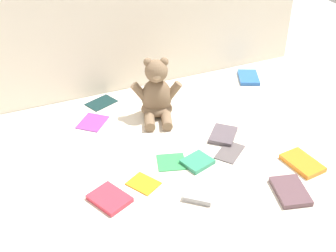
% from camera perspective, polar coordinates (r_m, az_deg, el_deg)
% --- Properties ---
extents(ground_plane, '(3.20, 3.20, 0.00)m').
position_cam_1_polar(ground_plane, '(1.60, -2.18, -1.32)').
color(ground_plane, silver).
extents(backdrop_drape, '(1.68, 0.03, 0.70)m').
position_cam_1_polar(backdrop_drape, '(1.76, -7.17, 14.68)').
color(backdrop_drape, silver).
rests_on(backdrop_drape, ground_plane).
extents(teddy_bear, '(0.19, 0.20, 0.23)m').
position_cam_1_polar(teddy_bear, '(1.67, -1.45, 3.96)').
color(teddy_bear, '#7A6047').
rests_on(teddy_bear, ground_plane).
extents(book_case_0, '(0.10, 0.14, 0.02)m').
position_cam_1_polar(book_case_0, '(1.53, 16.84, -4.56)').
color(book_case_0, orange).
rests_on(book_case_0, ground_plane).
extents(book_case_1, '(0.13, 0.11, 0.01)m').
position_cam_1_polar(book_case_1, '(1.81, -8.55, 3.02)').
color(book_case_1, '#112D2D').
rests_on(book_case_1, ground_plane).
extents(book_case_2, '(0.12, 0.15, 0.02)m').
position_cam_1_polar(book_case_2, '(1.41, 15.41, -8.04)').
color(book_case_2, brown).
rests_on(book_case_2, ground_plane).
extents(book_case_3, '(0.13, 0.15, 0.02)m').
position_cam_1_polar(book_case_3, '(2.00, 10.28, 6.15)').
color(book_case_3, '#275FB3').
rests_on(book_case_3, ground_plane).
extents(book_case_4, '(0.11, 0.11, 0.01)m').
position_cam_1_polar(book_case_4, '(1.39, -3.17, -7.32)').
color(book_case_4, orange).
rests_on(book_case_4, ground_plane).
extents(book_case_5, '(0.11, 0.11, 0.01)m').
position_cam_1_polar(book_case_5, '(1.47, 0.43, -4.59)').
color(book_case_5, '#31924D').
rests_on(book_case_5, ground_plane).
extents(book_case_6, '(0.14, 0.14, 0.02)m').
position_cam_1_polar(book_case_6, '(1.60, 7.08, -1.15)').
color(book_case_6, '#544A52').
rests_on(book_case_6, ground_plane).
extents(book_case_7, '(0.12, 0.13, 0.02)m').
position_cam_1_polar(book_case_7, '(1.36, 4.11, -8.43)').
color(book_case_7, '#9B9A9A').
rests_on(book_case_7, ground_plane).
extents(book_case_8, '(0.14, 0.14, 0.01)m').
position_cam_1_polar(book_case_8, '(1.69, -9.65, 0.52)').
color(book_case_8, '#85358E').
rests_on(book_case_8, ground_plane).
extents(book_case_9, '(0.13, 0.14, 0.02)m').
position_cam_1_polar(book_case_9, '(1.35, -7.49, -9.20)').
color(book_case_9, '#C82F40').
rests_on(book_case_9, ground_plane).
extents(book_case_10, '(0.13, 0.13, 0.01)m').
position_cam_1_polar(book_case_10, '(1.53, 7.93, -3.26)').
color(book_case_10, '#595051').
rests_on(book_case_10, ground_plane).
extents(book_case_11, '(0.11, 0.10, 0.01)m').
position_cam_1_polar(book_case_11, '(1.47, 3.78, -4.61)').
color(book_case_11, '#308B65').
rests_on(book_case_11, ground_plane).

